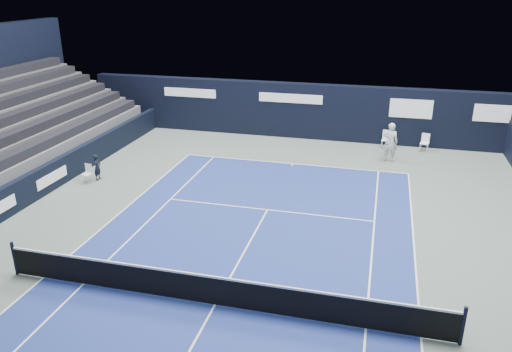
{
  "coord_description": "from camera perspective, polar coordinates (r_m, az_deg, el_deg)",
  "views": [
    {
      "loc": [
        3.99,
        -10.94,
        8.39
      ],
      "look_at": [
        -0.53,
        6.62,
        1.3
      ],
      "focal_mm": 35.0,
      "sensor_mm": 36.0,
      "label": 1
    }
  ],
  "objects": [
    {
      "name": "court_markings",
      "position": [
        14.34,
        -4.72,
        -14.47
      ],
      "size": [
        11.03,
        23.83,
        0.0
      ],
      "color": "white",
      "rests_on": "court_surface"
    },
    {
      "name": "folding_chair_back_b",
      "position": [
        27.79,
        18.74,
        3.79
      ],
      "size": [
        0.5,
        0.49,
        0.95
      ],
      "rotation": [
        0.0,
        0.0,
        -0.24
      ],
      "color": "white",
      "rests_on": "ground"
    },
    {
      "name": "tennis_net",
      "position": [
        14.06,
        -4.78,
        -12.82
      ],
      "size": [
        12.9,
        0.1,
        1.1
      ],
      "color": "black",
      "rests_on": "ground"
    },
    {
      "name": "side_barrier_left",
      "position": [
        22.99,
        -22.64,
        -0.16
      ],
      "size": [
        0.33,
        22.0,
        1.2
      ],
      "color": "black",
      "rests_on": "ground"
    },
    {
      "name": "back_sponsor_wall",
      "position": [
        28.55,
        6.04,
        7.38
      ],
      "size": [
        26.0,
        0.63,
        3.1
      ],
      "color": "black",
      "rests_on": "ground"
    },
    {
      "name": "folding_chair_back_a",
      "position": [
        27.77,
        14.68,
        4.44
      ],
      "size": [
        0.48,
        0.5,
        0.96
      ],
      "rotation": [
        0.0,
        0.0,
        -0.14
      ],
      "color": "white",
      "rests_on": "ground"
    },
    {
      "name": "line_judge",
      "position": [
        23.54,
        -17.67,
        0.98
      ],
      "size": [
        0.31,
        0.45,
        1.19
      ],
      "primitive_type": "imported",
      "rotation": [
        0.0,
        0.0,
        1.62
      ],
      "color": "black",
      "rests_on": "ground"
    },
    {
      "name": "tennis_player",
      "position": [
        25.6,
        15.09,
        3.78
      ],
      "size": [
        0.78,
        0.9,
        1.96
      ],
      "color": "silver",
      "rests_on": "ground"
    },
    {
      "name": "ground",
      "position": [
        15.93,
        -2.35,
        -10.45
      ],
      "size": [
        48.0,
        48.0,
        0.0
      ],
      "primitive_type": "plane",
      "color": "#56665D",
      "rests_on": "ground"
    },
    {
      "name": "line_judge_chair",
      "position": [
        23.46,
        -18.69,
        0.45
      ],
      "size": [
        0.41,
        0.4,
        0.82
      ],
      "rotation": [
        0.0,
        0.0,
        -0.15
      ],
      "color": "white",
      "rests_on": "ground"
    },
    {
      "name": "court_surface",
      "position": [
        14.35,
        -4.72,
        -14.49
      ],
      "size": [
        10.97,
        23.77,
        0.01
      ],
      "primitive_type": "cube",
      "color": "navy",
      "rests_on": "ground"
    }
  ]
}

